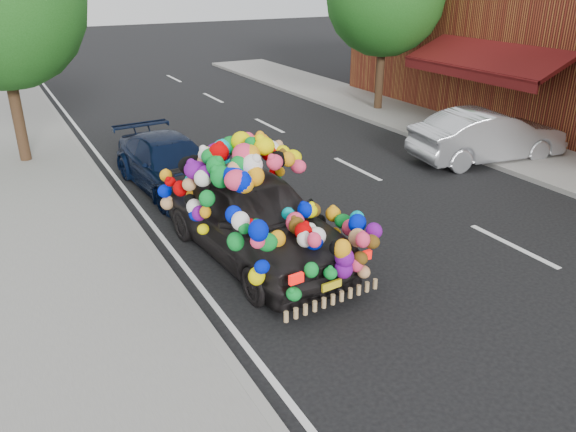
% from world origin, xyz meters
% --- Properties ---
extents(ground, '(100.00, 100.00, 0.00)m').
position_xyz_m(ground, '(0.00, 0.00, 0.00)').
color(ground, black).
rests_on(ground, ground).
extents(sidewalk, '(4.00, 60.00, 0.12)m').
position_xyz_m(sidewalk, '(-4.30, 0.00, 0.06)').
color(sidewalk, gray).
rests_on(sidewalk, ground).
extents(kerb, '(0.15, 60.00, 0.13)m').
position_xyz_m(kerb, '(-2.35, 0.00, 0.07)').
color(kerb, gray).
rests_on(kerb, ground).
extents(footpath_far, '(3.00, 40.00, 0.12)m').
position_xyz_m(footpath_far, '(8.20, 3.00, 0.06)').
color(footpath_far, gray).
rests_on(footpath_far, ground).
extents(lane_markings, '(6.00, 50.00, 0.01)m').
position_xyz_m(lane_markings, '(3.60, 0.00, 0.01)').
color(lane_markings, silver).
rests_on(lane_markings, ground).
extents(plush_art_car, '(2.56, 4.87, 2.18)m').
position_xyz_m(plush_art_car, '(-0.75, 2.00, 1.12)').
color(plush_art_car, black).
rests_on(plush_art_car, ground).
extents(navy_sedan, '(1.97, 4.22, 1.19)m').
position_xyz_m(navy_sedan, '(-0.99, 5.89, 0.60)').
color(navy_sedan, black).
rests_on(navy_sedan, ground).
extents(silver_hatchback, '(4.29, 2.04, 1.36)m').
position_xyz_m(silver_hatchback, '(7.00, 3.95, 0.68)').
color(silver_hatchback, '#A8AAB0').
rests_on(silver_hatchback, ground).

